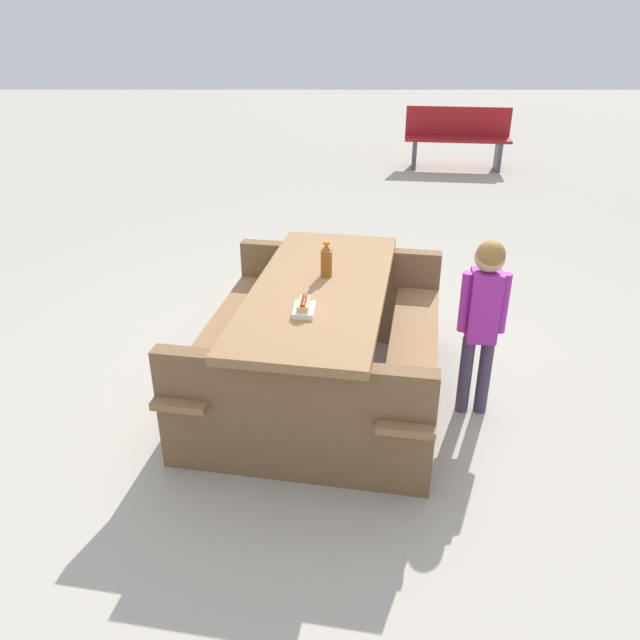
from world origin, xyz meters
name	(u,v)px	position (x,y,z in m)	size (l,w,h in m)	color
ground_plane	(320,394)	(0.00, 0.00, 0.00)	(30.00, 30.00, 0.00)	#ADA599
picnic_table	(320,332)	(0.00, 0.00, 0.44)	(2.01, 1.69, 0.75)	olive
soda_bottle	(326,260)	(-0.14, 0.04, 0.85)	(0.07, 0.07, 0.22)	brown
hotdog_tray	(304,307)	(0.36, -0.08, 0.78)	(0.19, 0.12, 0.08)	white
child_in_coat	(484,307)	(0.17, 0.91, 0.70)	(0.17, 0.27, 1.09)	#3F334C
park_bench_mid	(457,137)	(-6.01, 1.97, 0.45)	(0.58, 1.54, 0.85)	maroon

